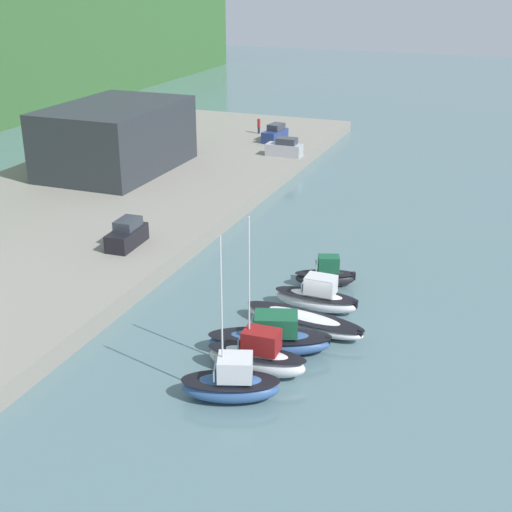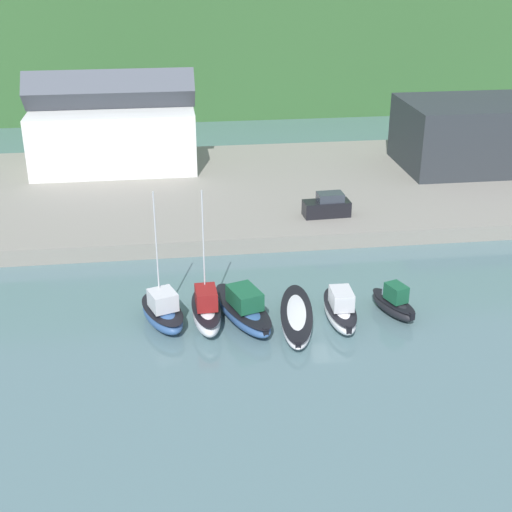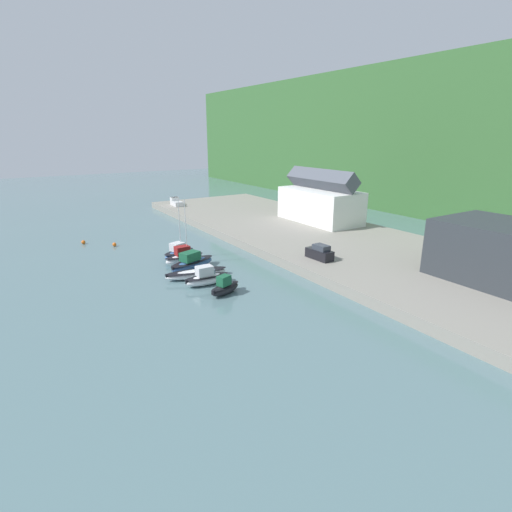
{
  "view_description": "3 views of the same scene",
  "coord_description": "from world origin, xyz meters",
  "px_view_note": "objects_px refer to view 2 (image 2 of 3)",
  "views": [
    {
      "loc": [
        -42.28,
        -12.22,
        22.26
      ],
      "look_at": [
        3.2,
        5.57,
        2.26
      ],
      "focal_mm": 50.0,
      "sensor_mm": 36.0,
      "label": 1
    },
    {
      "loc": [
        -10.8,
        -42.48,
        24.95
      ],
      "look_at": [
        -4.42,
        6.15,
        2.59
      ],
      "focal_mm": 50.0,
      "sensor_mm": 36.0,
      "label": 2
    },
    {
      "loc": [
        44.86,
        -20.43,
        18.77
      ],
      "look_at": [
        -2.7,
        9.79,
        1.38
      ],
      "focal_mm": 28.0,
      "sensor_mm": 36.0,
      "label": 3
    }
  ],
  "objects_px": {
    "moored_boat_1": "(206,310)",
    "moored_boat_2": "(243,309)",
    "moored_boat_5": "(394,303)",
    "moored_boat_3": "(296,317)",
    "moored_boat_4": "(340,310)",
    "parked_car_0": "(327,206)",
    "moored_boat_0": "(163,312)"
  },
  "relations": [
    {
      "from": "moored_boat_3",
      "to": "moored_boat_4",
      "type": "relative_size",
      "value": 1.45
    },
    {
      "from": "moored_boat_1",
      "to": "moored_boat_4",
      "type": "relative_size",
      "value": 1.61
    },
    {
      "from": "moored_boat_5",
      "to": "parked_car_0",
      "type": "relative_size",
      "value": 1.11
    },
    {
      "from": "moored_boat_2",
      "to": "moored_boat_1",
      "type": "bearing_deg",
      "value": 163.46
    },
    {
      "from": "moored_boat_0",
      "to": "moored_boat_5",
      "type": "xyz_separation_m",
      "value": [
        16.35,
        -0.65,
        -0.12
      ]
    },
    {
      "from": "moored_boat_1",
      "to": "moored_boat_2",
      "type": "xyz_separation_m",
      "value": [
        2.57,
        0.1,
        -0.12
      ]
    },
    {
      "from": "moored_boat_5",
      "to": "parked_car_0",
      "type": "height_order",
      "value": "parked_car_0"
    },
    {
      "from": "moored_boat_1",
      "to": "moored_boat_3",
      "type": "height_order",
      "value": "moored_boat_1"
    },
    {
      "from": "moored_boat_1",
      "to": "moored_boat_0",
      "type": "bearing_deg",
      "value": 171.14
    },
    {
      "from": "moored_boat_3",
      "to": "moored_boat_5",
      "type": "height_order",
      "value": "moored_boat_5"
    },
    {
      "from": "moored_boat_5",
      "to": "moored_boat_1",
      "type": "bearing_deg",
      "value": 159.12
    },
    {
      "from": "moored_boat_0",
      "to": "moored_boat_4",
      "type": "xyz_separation_m",
      "value": [
        12.3,
        -1.19,
        -0.06
      ]
    },
    {
      "from": "moored_boat_2",
      "to": "moored_boat_3",
      "type": "height_order",
      "value": "moored_boat_2"
    },
    {
      "from": "moored_boat_2",
      "to": "moored_boat_3",
      "type": "xyz_separation_m",
      "value": [
        3.62,
        -0.99,
        -0.36
      ]
    },
    {
      "from": "moored_boat_3",
      "to": "parked_car_0",
      "type": "relative_size",
      "value": 2.04
    },
    {
      "from": "moored_boat_4",
      "to": "parked_car_0",
      "type": "height_order",
      "value": "parked_car_0"
    },
    {
      "from": "moored_boat_5",
      "to": "parked_car_0",
      "type": "distance_m",
      "value": 16.25
    },
    {
      "from": "moored_boat_1",
      "to": "moored_boat_2",
      "type": "height_order",
      "value": "moored_boat_1"
    },
    {
      "from": "moored_boat_4",
      "to": "parked_car_0",
      "type": "bearing_deg",
      "value": 81.66
    },
    {
      "from": "moored_boat_1",
      "to": "parked_car_0",
      "type": "relative_size",
      "value": 2.27
    },
    {
      "from": "moored_boat_1",
      "to": "moored_boat_5",
      "type": "xyz_separation_m",
      "value": [
        13.34,
        -0.29,
        -0.21
      ]
    },
    {
      "from": "moored_boat_0",
      "to": "moored_boat_4",
      "type": "relative_size",
      "value": 1.6
    },
    {
      "from": "moored_boat_0",
      "to": "moored_boat_2",
      "type": "xyz_separation_m",
      "value": [
        5.58,
        -0.27,
        -0.02
      ]
    },
    {
      "from": "moored_boat_1",
      "to": "moored_boat_5",
      "type": "height_order",
      "value": "moored_boat_1"
    },
    {
      "from": "moored_boat_0",
      "to": "moored_boat_4",
      "type": "bearing_deg",
      "value": -24.8
    },
    {
      "from": "moored_boat_1",
      "to": "parked_car_0",
      "type": "bearing_deg",
      "value": 50.78
    },
    {
      "from": "parked_car_0",
      "to": "moored_boat_2",
      "type": "bearing_deg",
      "value": 146.02
    },
    {
      "from": "moored_boat_2",
      "to": "moored_boat_4",
      "type": "bearing_deg",
      "value": -26.5
    },
    {
      "from": "moored_boat_4",
      "to": "moored_boat_5",
      "type": "bearing_deg",
      "value": 8.7
    },
    {
      "from": "moored_boat_1",
      "to": "moored_boat_2",
      "type": "bearing_deg",
      "value": 0.22
    },
    {
      "from": "moored_boat_3",
      "to": "moored_boat_4",
      "type": "bearing_deg",
      "value": 10.01
    },
    {
      "from": "moored_boat_4",
      "to": "moored_boat_1",
      "type": "bearing_deg",
      "value": 176.06
    }
  ]
}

